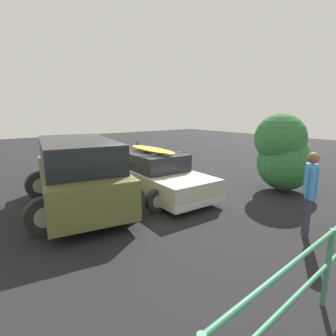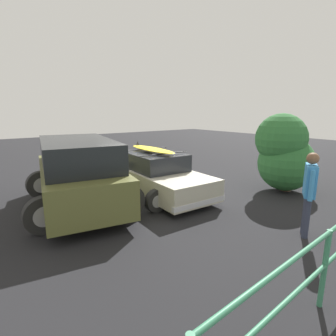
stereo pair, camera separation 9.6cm
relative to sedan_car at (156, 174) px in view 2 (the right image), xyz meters
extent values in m
cube|color=black|center=(0.02, -0.48, -0.63)|extent=(44.00, 44.00, 0.02)
cube|color=#B7B29E|center=(0.00, 0.05, -0.14)|extent=(1.85, 4.32, 0.63)
cube|color=#23262B|center=(0.00, -0.12, 0.43)|extent=(1.56, 2.10, 0.52)
cube|color=silver|center=(0.09, 2.13, -0.34)|extent=(1.72, 0.17, 0.14)
cube|color=silver|center=(-0.08, -2.04, -0.34)|extent=(1.72, 0.17, 0.14)
cylinder|color=black|center=(-0.80, 1.40, -0.32)|extent=(0.61, 0.18, 0.61)
cylinder|color=#99999E|center=(-0.80, 1.40, -0.32)|extent=(0.34, 0.19, 0.34)
cylinder|color=black|center=(0.91, 1.33, -0.32)|extent=(0.61, 0.18, 0.61)
cylinder|color=#99999E|center=(0.91, 1.33, -0.32)|extent=(0.34, 0.19, 0.34)
cylinder|color=black|center=(-0.91, -1.24, -0.32)|extent=(0.61, 0.18, 0.61)
cylinder|color=#99999E|center=(-0.91, -1.24, -0.32)|extent=(0.34, 0.19, 0.34)
cylinder|color=black|center=(0.81, -1.31, -0.32)|extent=(0.61, 0.18, 0.61)
cylinder|color=#99999E|center=(0.81, -1.31, -0.32)|extent=(0.34, 0.19, 0.34)
cylinder|color=black|center=(0.02, 0.44, 0.73)|extent=(1.77, 0.10, 0.03)
cylinder|color=black|center=(-0.03, -0.69, 0.73)|extent=(1.77, 0.10, 0.03)
ellipsoid|color=yellow|center=(-0.02, -0.25, 0.79)|extent=(0.60, 2.33, 0.09)
cone|color=black|center=(-0.03, -1.17, 0.90)|extent=(0.10, 0.10, 0.14)
cube|color=brown|center=(2.38, -0.24, 0.10)|extent=(2.65, 4.74, 0.91)
cube|color=black|center=(2.38, -0.24, 0.91)|extent=(2.33, 3.75, 0.70)
cylinder|color=black|center=(1.96, -2.54, 0.20)|extent=(0.77, 0.31, 0.75)
cylinder|color=black|center=(1.68, 1.26, -0.21)|extent=(0.84, 0.22, 0.84)
cylinder|color=#99999E|center=(1.68, 1.26, -0.21)|extent=(0.46, 0.23, 0.46)
cylinder|color=black|center=(3.57, 0.91, -0.21)|extent=(0.84, 0.22, 0.84)
cylinder|color=#99999E|center=(3.57, 0.91, -0.21)|extent=(0.46, 0.23, 0.46)
cylinder|color=black|center=(1.20, -1.39, -0.21)|extent=(0.84, 0.22, 0.84)
cylinder|color=#99999E|center=(1.20, -1.39, -0.21)|extent=(0.46, 0.23, 0.46)
cylinder|color=black|center=(3.09, -1.73, -0.21)|extent=(0.84, 0.22, 0.84)
cylinder|color=#99999E|center=(3.09, -1.73, -0.21)|extent=(0.46, 0.23, 0.46)
cylinder|color=#33384C|center=(-0.99, 4.30, -0.18)|extent=(0.13, 0.13, 0.89)
cylinder|color=#33384C|center=(-0.78, 4.42, -0.18)|extent=(0.13, 0.13, 0.89)
cube|color=#3D8ED1|center=(-0.89, 4.36, 0.59)|extent=(0.55, 0.44, 0.66)
sphere|color=brown|center=(-0.89, 4.36, 1.06)|extent=(0.24, 0.24, 0.24)
cylinder|color=#3D8ED1|center=(-1.15, 4.21, 0.57)|extent=(0.09, 0.09, 0.63)
cylinder|color=#3D8ED1|center=(-0.62, 4.51, 0.57)|extent=(0.09, 0.09, 0.63)
cylinder|color=#387F5B|center=(1.06, 5.53, -0.06)|extent=(0.07, 0.07, 1.12)
cylinder|color=#387F5B|center=(1.06, 5.53, 0.47)|extent=(10.04, 0.58, 0.06)
cylinder|color=#387F5B|center=(1.06, 5.53, -0.01)|extent=(10.04, 0.58, 0.06)
cylinder|color=#4C3828|center=(-3.66, 2.37, -0.35)|extent=(0.34, 0.34, 0.55)
sphere|color=#2D6B33|center=(-3.91, 2.09, 0.69)|extent=(1.45, 1.45, 1.45)
sphere|color=#2D6B33|center=(-3.42, 2.42, 1.20)|extent=(1.18, 1.18, 1.18)
sphere|color=#2D6B33|center=(-3.50, 2.39, 0.32)|extent=(1.78, 1.78, 1.78)
sphere|color=#2D6B33|center=(-3.31, 2.25, 1.13)|extent=(1.60, 1.60, 1.60)
camera|label=1|loc=(4.67, 6.72, 2.00)|focal=28.00mm
camera|label=2|loc=(4.59, 6.78, 2.00)|focal=28.00mm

